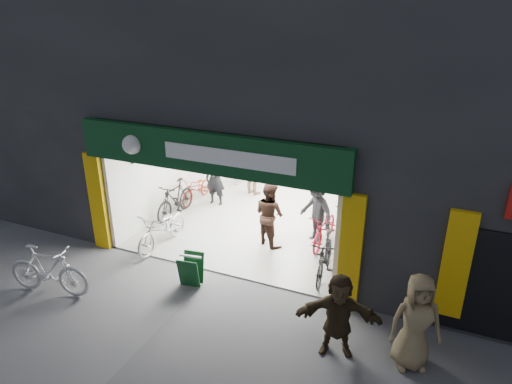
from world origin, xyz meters
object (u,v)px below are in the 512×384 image
Objects in this scene: bike_right_front at (325,257)px; parked_bike at (48,270)px; sandwich_board at (191,270)px; bike_left_front at (163,229)px; pedestrian_near at (416,322)px.

parked_bike reaches higher than bike_right_front.
sandwich_board is (2.72, 1.50, -0.17)m from parked_bike.
bike_left_front is at bearing 132.90° from sandwich_board.
parked_bike is at bearing 165.07° from pedestrian_near.
pedestrian_near reaches higher than parked_bike.
pedestrian_near is (7.58, 0.91, 0.33)m from parked_bike.
bike_right_front is 3.10m from sandwich_board.
parked_bike is at bearing -155.00° from bike_right_front.
pedestrian_near is (2.19, -2.15, 0.39)m from bike_right_front.
pedestrian_near is 2.44× the size of sandwich_board.
sandwich_board is at bearing 151.27° from pedestrian_near.
sandwich_board is (-4.86, 0.60, -0.51)m from pedestrian_near.
bike_left_front is 4.31m from bike_right_front.
parked_bike is 7.64m from pedestrian_near.
bike_left_front is 1.12× the size of bike_right_front.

